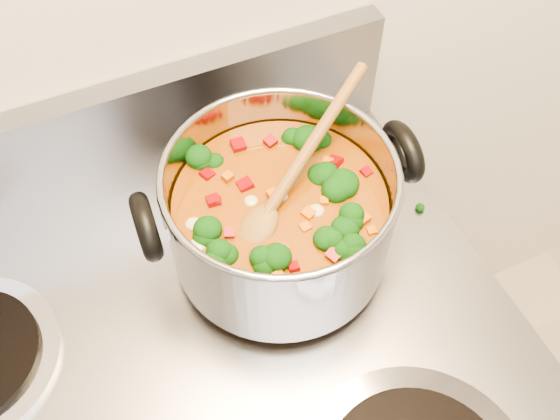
{
  "coord_description": "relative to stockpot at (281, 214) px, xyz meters",
  "views": [
    {
      "loc": [
        0.0,
        0.94,
        1.57
      ],
      "look_at": [
        0.17,
        1.3,
        1.01
      ],
      "focal_mm": 40.0,
      "sensor_mm": 36.0,
      "label": 1
    }
  ],
  "objects": [
    {
      "name": "stockpot",
      "position": [
        0.0,
        0.0,
        0.0
      ],
      "size": [
        0.31,
        0.25,
        0.15
      ],
      "rotation": [
        0.0,
        0.0,
        -0.07
      ],
      "color": "#9D9DA5",
      "rests_on": "electric_range"
    },
    {
      "name": "wooden_spoon",
      "position": [
        0.01,
        0.01,
        0.04
      ],
      "size": [
        0.22,
        0.15,
        0.09
      ],
      "rotation": [
        0.0,
        0.0,
        0.56
      ],
      "color": "brown",
      "rests_on": "stockpot"
    },
    {
      "name": "cooktop_crumbs",
      "position": [
        0.03,
        -0.12,
        -0.08
      ],
      "size": [
        0.33,
        0.21,
        0.01
      ],
      "color": "black",
      "rests_on": "electric_range"
    }
  ]
}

